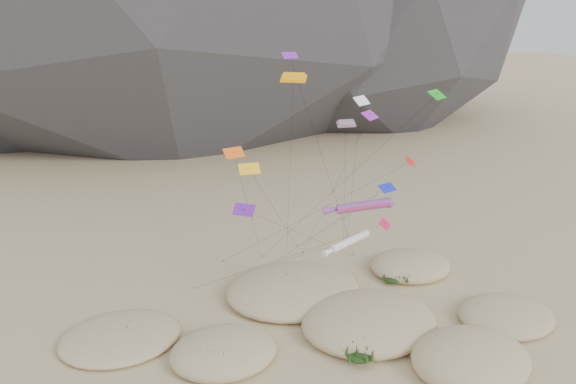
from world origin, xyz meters
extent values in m
plane|color=#CCB789|center=(0.00, 0.00, 0.00)|extent=(500.00, 500.00, 0.00)
ellipsoid|color=#CCB789|center=(10.14, -3.49, 0.90)|extent=(11.69, 9.93, 4.02)
ellipsoid|color=#CCB789|center=(-11.52, 6.16, 0.66)|extent=(10.56, 8.98, 2.93)
ellipsoid|color=#CCB789|center=(4.22, 5.72, 0.81)|extent=(14.73, 12.52, 3.61)
ellipsoid|color=#CCB789|center=(19.04, 1.96, 0.54)|extent=(10.71, 9.10, 2.40)
ellipsoid|color=#CCB789|center=(-0.78, 15.13, 0.68)|extent=(16.02, 13.61, 3.01)
ellipsoid|color=#CCB789|center=(15.66, 15.85, 0.63)|extent=(10.59, 9.00, 2.78)
ellipsoid|color=#CCB789|center=(-20.76, 12.62, 0.42)|extent=(12.25, 10.41, 1.85)
ellipsoid|color=black|center=(10.64, -2.56, 1.00)|extent=(2.80, 2.40, 0.84)
ellipsoid|color=black|center=(-12.99, 4.90, 0.80)|extent=(2.68, 2.30, 0.80)
ellipsoid|color=black|center=(-7.67, 6.61, 0.70)|extent=(2.22, 1.90, 0.67)
ellipsoid|color=black|center=(2.98, 4.17, 1.10)|extent=(3.53, 3.02, 1.06)
ellipsoid|color=black|center=(7.16, 5.17, 1.00)|extent=(2.41, 2.06, 0.72)
ellipsoid|color=black|center=(0.46, 0.58, 0.90)|extent=(2.51, 2.15, 0.75)
ellipsoid|color=black|center=(17.42, 2.87, 0.60)|extent=(2.28, 1.95, 0.68)
ellipsoid|color=black|center=(-1.33, 15.02, 1.00)|extent=(3.02, 2.59, 0.91)
ellipsoid|color=black|center=(-0.70, 15.26, 0.90)|extent=(2.27, 1.94, 0.68)
ellipsoid|color=black|center=(13.82, 12.80, 0.70)|extent=(2.07, 1.77, 0.62)
ellipsoid|color=black|center=(11.62, 13.38, 0.60)|extent=(2.00, 1.71, 0.60)
ellipsoid|color=black|center=(-20.82, 13.46, 0.50)|extent=(2.44, 2.09, 0.73)
ellipsoid|color=black|center=(-21.14, 10.18, 0.40)|extent=(2.07, 1.77, 0.62)
cylinder|color=#3F2D1E|center=(-1.67, 20.01, 0.15)|extent=(0.08, 0.08, 0.30)
cylinder|color=#3F2D1E|center=(-1.16, 26.14, 0.15)|extent=(0.08, 0.08, 0.30)
cylinder|color=#3F2D1E|center=(4.43, 25.25, 0.15)|extent=(0.08, 0.08, 0.30)
cylinder|color=#3F2D1E|center=(4.54, 27.67, 0.15)|extent=(0.08, 0.08, 0.30)
cylinder|color=#3F2D1E|center=(10.70, 22.07, 0.15)|extent=(0.08, 0.08, 0.30)
cylinder|color=#3F2D1E|center=(-6.46, 26.64, 0.15)|extent=(0.08, 0.08, 0.30)
cylinder|color=#3F2D1E|center=(11.13, 25.40, 0.15)|extent=(0.08, 0.08, 0.30)
cylinder|color=#3F2D1E|center=(-11.51, 20.71, 0.15)|extent=(0.08, 0.08, 0.30)
cylinder|color=red|center=(4.01, 7.85, 13.26)|extent=(5.58, 2.29, 1.56)
sphere|color=red|center=(6.64, 7.20, 13.47)|extent=(1.05, 1.05, 1.05)
cone|color=red|center=(1.11, 8.57, 12.98)|extent=(2.40, 1.41, 1.12)
cylinder|color=black|center=(2.23, 16.15, 6.63)|extent=(3.59, 16.63, 13.27)
cylinder|color=silver|center=(1.91, 6.43, 10.26)|extent=(4.77, 2.34, 1.09)
sphere|color=silver|center=(4.15, 7.23, 10.45)|extent=(0.80, 0.80, 0.80)
cone|color=silver|center=(-0.55, 5.54, 10.02)|extent=(2.06, 1.30, 0.82)
cylinder|color=black|center=(0.74, 15.10, 5.13)|extent=(2.38, 17.35, 10.28)
cube|color=orange|center=(-2.34, 11.25, 26.01)|extent=(2.62, 2.20, 0.74)
cube|color=orange|center=(-2.34, 11.25, 26.20)|extent=(2.18, 1.81, 0.72)
cylinder|color=black|center=(0.12, 18.91, 13.01)|extent=(4.95, 15.36, 26.02)
cube|color=red|center=(5.54, 15.45, 20.06)|extent=(2.21, 1.14, 0.60)
cube|color=red|center=(5.54, 15.45, 20.25)|extent=(1.87, 0.92, 0.59)
cylinder|color=black|center=(8.17, 20.51, 10.03)|extent=(5.28, 10.15, 20.07)
cube|color=red|center=(11.70, 11.58, 16.18)|extent=(1.95, 2.31, 0.77)
cube|color=red|center=(11.70, 11.58, 16.03)|extent=(0.32, 0.33, 0.70)
cylinder|color=black|center=(2.62, 19.11, 8.12)|extent=(18.19, 15.09, 16.15)
cube|color=#189E18|center=(15.84, 13.64, 23.02)|extent=(2.84, 2.44, 0.89)
cube|color=#189E18|center=(15.84, 13.64, 22.87)|extent=(0.38, 0.36, 0.87)
cylinder|color=black|center=(7.34, 19.89, 11.54)|extent=(17.03, 12.52, 22.99)
cube|color=#1622C1|center=(6.80, 7.99, 14.85)|extent=(2.10, 1.54, 0.66)
cube|color=#1622C1|center=(6.80, 7.99, 14.70)|extent=(0.27, 0.24, 0.65)
cylinder|color=black|center=(5.67, 17.83, 7.45)|extent=(2.29, 19.70, 14.82)
cube|color=#F25C16|center=(-9.20, 8.48, 19.98)|extent=(2.06, 1.30, 0.83)
cube|color=#F25C16|center=(-9.20, 8.48, 19.83)|extent=(0.28, 0.33, 0.63)
cylinder|color=black|center=(-5.18, 17.31, 10.01)|extent=(8.08, 17.68, 19.94)
cube|color=#671BA3|center=(-8.38, 8.60, 14.23)|extent=(2.27, 2.06, 0.94)
cube|color=#671BA3|center=(-8.38, 8.60, 14.08)|extent=(0.40, 0.42, 0.69)
cylinder|color=black|center=(1.16, 15.34, 7.14)|extent=(19.10, 13.49, 14.20)
cube|color=yellow|center=(-6.99, 11.20, 17.42)|extent=(2.16, 1.13, 0.92)
cube|color=yellow|center=(-6.99, 11.20, 17.27)|extent=(0.27, 0.34, 0.69)
cylinder|color=black|center=(-1.23, 19.44, 8.74)|extent=(11.55, 16.50, 17.39)
cube|color=purple|center=(-1.89, 13.45, 27.96)|extent=(1.58, 0.88, 0.58)
cube|color=purple|center=(-1.89, 13.45, 27.81)|extent=(0.19, 0.17, 0.54)
cylinder|color=black|center=(4.40, 17.76, 14.01)|extent=(12.62, 8.65, 27.92)
cube|color=white|center=(7.55, 15.86, 22.48)|extent=(2.29, 1.83, 0.89)
cube|color=white|center=(7.55, 15.86, 22.33)|extent=(0.36, 0.39, 0.69)
cylinder|color=black|center=(9.34, 20.63, 11.27)|extent=(3.61, 9.57, 22.44)
cube|color=#D51446|center=(5.96, 6.64, 11.49)|extent=(1.89, 1.96, 0.75)
cube|color=#D51446|center=(5.96, 6.64, 11.34)|extent=(0.33, 0.33, 0.62)
cylinder|color=black|center=(-2.78, 13.68, 5.77)|extent=(17.49, 14.10, 11.46)
cube|color=purple|center=(8.67, 15.84, 20.76)|extent=(2.58, 2.32, 0.82)
cube|color=purple|center=(8.67, 15.84, 20.61)|extent=(0.35, 0.34, 0.79)
cylinder|color=black|center=(6.55, 20.55, 10.40)|extent=(4.27, 9.44, 20.72)
camera|label=1|loc=(-21.79, -39.63, 33.59)|focal=35.00mm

